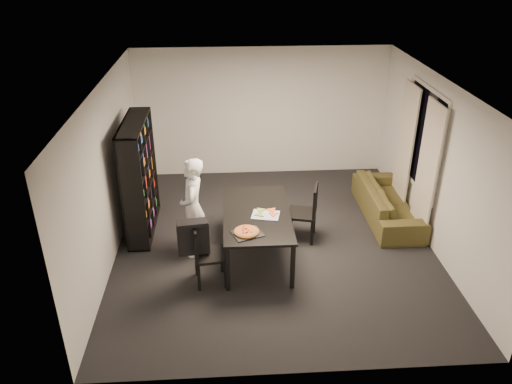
{
  "coord_description": "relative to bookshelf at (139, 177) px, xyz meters",
  "views": [
    {
      "loc": [
        -0.73,
        -6.83,
        4.43
      ],
      "look_at": [
        -0.31,
        -0.24,
        1.05
      ],
      "focal_mm": 35.0,
      "sensor_mm": 36.0,
      "label": 1
    }
  ],
  "objects": [
    {
      "name": "chair_right",
      "position": [
        2.7,
        -0.51,
        -0.4
      ],
      "size": [
        0.54,
        0.54,
        0.96
      ],
      "rotation": [
        0.0,
        0.0,
        -1.83
      ],
      "color": "black",
      "rests_on": "room"
    },
    {
      "name": "pepperoni_pizza",
      "position": [
        1.67,
        -1.5,
        -0.17
      ],
      "size": [
        0.35,
        0.35,
        0.03
      ],
      "rotation": [
        0.0,
        0.0,
        -0.26
      ],
      "color": "#9C622D",
      "rests_on": "dining_table"
    },
    {
      "name": "draped_jacket",
      "position": [
        0.94,
        -1.59,
        -0.17
      ],
      "size": [
        0.45,
        0.24,
        0.52
      ],
      "rotation": [
        0.0,
        0.0,
        1.71
      ],
      "color": "black",
      "rests_on": "chair_left"
    },
    {
      "name": "curtain_left",
      "position": [
        4.56,
        -0.52,
        0.2
      ],
      "size": [
        0.03,
        0.7,
        2.25
      ],
      "primitive_type": "cube",
      "color": "beige",
      "rests_on": "room"
    },
    {
      "name": "chair_left",
      "position": [
        1.07,
        -1.57,
        -0.41
      ],
      "size": [
        0.49,
        0.49,
        0.94
      ],
      "rotation": [
        0.0,
        0.0,
        1.71
      ],
      "color": "black",
      "rests_on": "room"
    },
    {
      "name": "bookshelf",
      "position": [
        0.0,
        0.0,
        0.0
      ],
      "size": [
        0.35,
        1.5,
        1.9
      ],
      "primitive_type": "cube",
      "color": "black",
      "rests_on": "room"
    },
    {
      "name": "dining_table",
      "position": [
        1.85,
        -0.94,
        -0.27
      ],
      "size": [
        1.0,
        1.8,
        0.75
      ],
      "color": "black",
      "rests_on": "room"
    },
    {
      "name": "window_frame",
      "position": [
        4.64,
        -0.0,
        0.55
      ],
      "size": [
        0.03,
        1.52,
        1.72
      ],
      "primitive_type": "cube",
      "color": "white",
      "rests_on": "room"
    },
    {
      "name": "window_pane",
      "position": [
        4.64,
        -0.0,
        0.55
      ],
      "size": [
        0.02,
        1.4,
        1.6
      ],
      "primitive_type": "cube",
      "color": "black",
      "rests_on": "room"
    },
    {
      "name": "room",
      "position": [
        2.16,
        -0.6,
        0.35
      ],
      "size": [
        5.01,
        5.51,
        2.61
      ],
      "color": "black",
      "rests_on": "ground"
    },
    {
      "name": "pizza_slices",
      "position": [
        2.0,
        -0.95,
        -0.19
      ],
      "size": [
        0.39,
        0.34,
        0.01
      ],
      "primitive_type": null,
      "rotation": [
        0.0,
        0.0,
        -0.08
      ],
      "color": "gold",
      "rests_on": "dining_table"
    },
    {
      "name": "sofa",
      "position": [
        4.22,
        0.09,
        -0.66
      ],
      "size": [
        0.78,
        2.01,
        0.59
      ],
      "primitive_type": "imported",
      "rotation": [
        0.0,
        0.0,
        1.57
      ],
      "color": "#403A19",
      "rests_on": "room"
    },
    {
      "name": "kitchen_towel",
      "position": [
        1.98,
        -1.02,
        -0.2
      ],
      "size": [
        0.46,
        0.38,
        0.01
      ],
      "primitive_type": "cube",
      "rotation": [
        0.0,
        0.0,
        -0.22
      ],
      "color": "silver",
      "rests_on": "dining_table"
    },
    {
      "name": "baking_tray",
      "position": [
        1.68,
        -1.52,
        -0.19
      ],
      "size": [
        0.49,
        0.44,
        0.01
      ],
      "primitive_type": "cube",
      "rotation": [
        0.0,
        0.0,
        0.35
      ],
      "color": "black",
      "rests_on": "dining_table"
    },
    {
      "name": "curtain_right",
      "position": [
        4.56,
        0.52,
        0.2
      ],
      "size": [
        0.03,
        0.7,
        2.25
      ],
      "primitive_type": "cube",
      "color": "beige",
      "rests_on": "room"
    },
    {
      "name": "person",
      "position": [
        0.9,
        -0.8,
        -0.16
      ],
      "size": [
        0.4,
        0.59,
        1.59
      ],
      "primitive_type": "imported",
      "rotation": [
        0.0,
        0.0,
        -1.61
      ],
      "color": "white",
      "rests_on": "room"
    }
  ]
}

